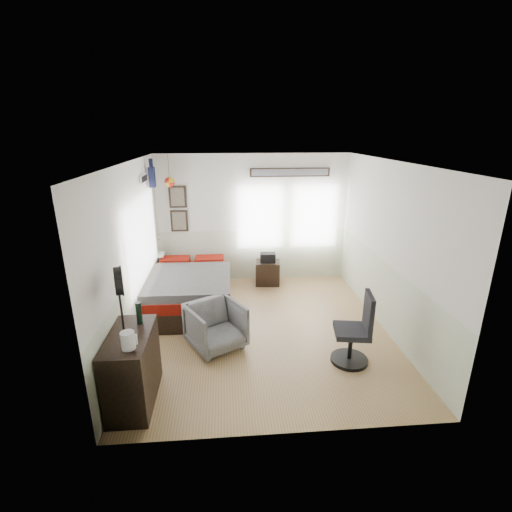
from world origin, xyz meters
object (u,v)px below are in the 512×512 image
at_px(bed, 189,290).
at_px(dresser, 132,368).
at_px(task_chair, 356,335).
at_px(nightstand, 268,273).
at_px(armchair, 216,326).

relative_size(bed, dresser, 2.12).
relative_size(bed, task_chair, 2.02).
bearing_deg(dresser, nightstand, 59.92).
bearing_deg(bed, dresser, -99.12).
xyz_separation_m(armchair, nightstand, (1.05, 2.38, -0.10)).
distance_m(armchair, task_chair, 2.03).
xyz_separation_m(dresser, nightstand, (2.02, 3.48, -0.20)).
relative_size(nightstand, task_chair, 0.48).
bearing_deg(armchair, task_chair, -45.57).
height_order(bed, task_chair, task_chair).
bearing_deg(bed, task_chair, -37.89).
bearing_deg(dresser, armchair, 48.94).
height_order(bed, dresser, dresser).
relative_size(bed, armchair, 2.77).
xyz_separation_m(dresser, armchair, (0.96, 1.10, -0.10)).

